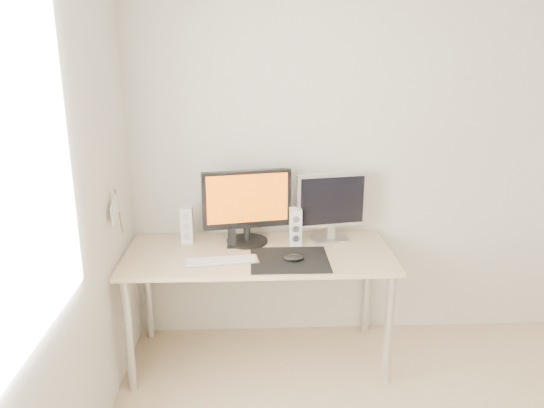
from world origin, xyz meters
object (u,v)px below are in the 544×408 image
desk (259,264)px  main_monitor (247,204)px  phone_dock (232,242)px  keyboard (222,261)px  second_monitor (331,204)px  speaker_right (295,227)px  speaker_left (187,225)px  mouse (293,258)px

desk → main_monitor: size_ratio=2.92×
desk → phone_dock: phone_dock is taller
keyboard → phone_dock: 0.24m
second_monitor → keyboard: second_monitor is taller
speaker_right → desk: bearing=-153.8°
desk → second_monitor: bearing=21.7°
main_monitor → second_monitor: (0.53, 0.03, -0.01)m
second_monitor → speaker_left: 0.91m
mouse → keyboard: 0.41m
speaker_right → phone_dock: 0.40m
second_monitor → keyboard: bearing=-153.6°
speaker_left → keyboard: 0.42m
second_monitor → speaker_left: size_ratio=1.94×
second_monitor → speaker_right: bearing=-163.2°
second_monitor → speaker_left: second_monitor is taller
speaker_left → speaker_right: (0.67, -0.07, 0.00)m
desk → keyboard: 0.28m
speaker_left → speaker_right: 0.68m
speaker_left → speaker_right: same height
speaker_right → speaker_left: bearing=174.1°
keyboard → phone_dock: phone_dock is taller
speaker_left → main_monitor: bearing=-4.6°
mouse → keyboard: size_ratio=0.26×
mouse → second_monitor: size_ratio=0.25×
speaker_left → phone_dock: 0.31m
speaker_left → keyboard: (0.23, -0.33, -0.11)m
speaker_right → phone_dock: size_ratio=2.06×
second_monitor → phone_dock: bearing=-170.7°
mouse → speaker_left: (-0.64, 0.35, 0.09)m
main_monitor → speaker_left: main_monitor is taller
phone_dock → speaker_right: bearing=4.7°
desk → second_monitor: size_ratio=3.56×
mouse → speaker_right: size_ratio=0.49×
second_monitor → main_monitor: bearing=-176.7°
desk → keyboard: size_ratio=3.70×
desk → speaker_left: 0.52m
speaker_right → keyboard: 0.53m
mouse → second_monitor: (0.26, 0.35, 0.22)m
desk → phone_dock: size_ratio=14.21×
desk → main_monitor: main_monitor is taller
main_monitor → phone_dock: size_ratio=4.88×
mouse → phone_dock: bearing=145.4°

